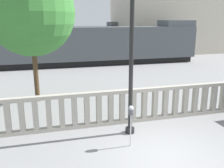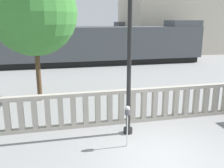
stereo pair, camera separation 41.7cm
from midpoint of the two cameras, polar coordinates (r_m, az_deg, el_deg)
ground_plane at (r=8.28m, az=10.20°, el=-15.78°), size 160.00×160.00×0.00m
balustrade at (r=10.32m, az=3.73°, el=-4.97°), size 17.29×0.24×1.42m
lamppost at (r=8.79m, az=3.06°, el=5.75°), size 0.35×0.35×5.22m
parking_meter at (r=8.21m, az=2.90°, el=-6.71°), size 0.19×0.19×1.43m
train_near at (r=23.62m, az=-7.33°, el=8.76°), size 22.59×2.76×4.11m
train_far at (r=34.15m, az=-14.20°, el=9.97°), size 22.26×2.96×3.89m
building_block at (r=35.84m, az=12.87°, el=17.72°), size 13.93×9.85×12.82m
tree_left at (r=13.20m, az=-18.89°, el=15.21°), size 4.27×4.27×6.63m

